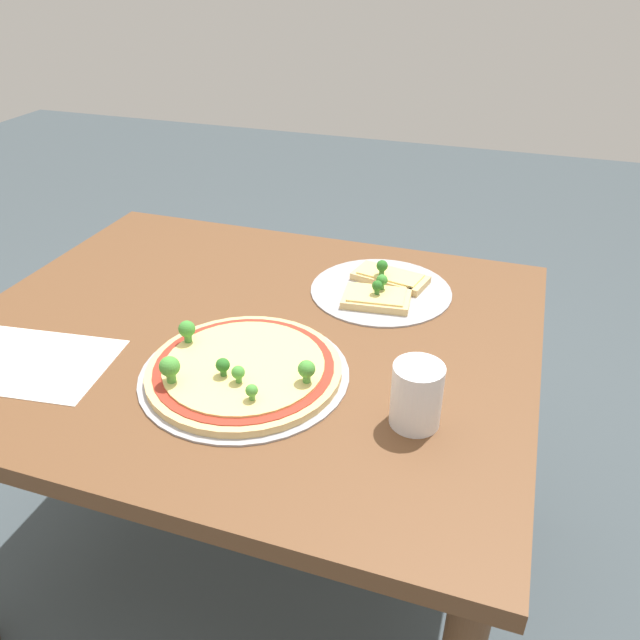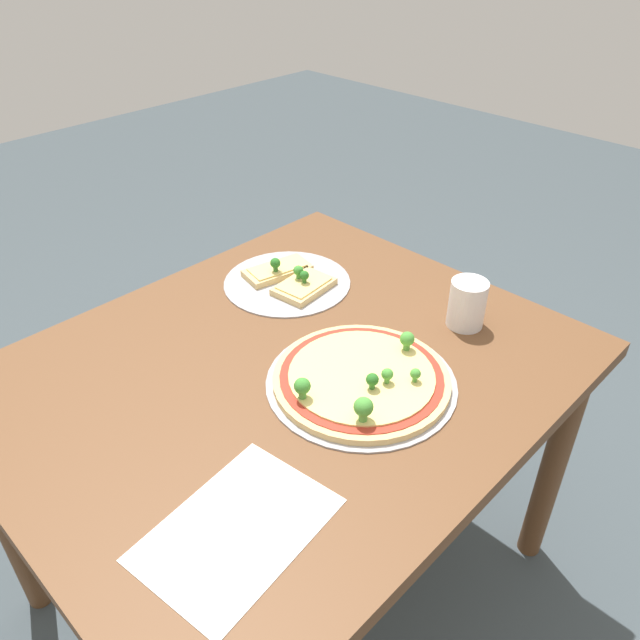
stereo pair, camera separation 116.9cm
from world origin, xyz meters
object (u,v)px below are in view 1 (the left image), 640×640
pizza_tray_slice (382,288)px  drinking_cup (417,395)px  dining_table (248,364)px  pizza_tray_whole (243,369)px

pizza_tray_slice → drinking_cup: (-0.15, 0.41, 0.04)m
dining_table → pizza_tray_slice: pizza_tray_slice is taller
pizza_tray_whole → pizza_tray_slice: (-0.16, -0.38, -0.00)m
pizza_tray_whole → pizza_tray_slice: pizza_tray_whole is taller
pizza_tray_whole → dining_table: bearing=-66.6°
pizza_tray_slice → drinking_cup: 0.44m
dining_table → drinking_cup: (-0.38, 0.18, 0.14)m
dining_table → pizza_tray_whole: (-0.06, 0.15, 0.10)m
dining_table → pizza_tray_whole: pizza_tray_whole is taller
dining_table → pizza_tray_slice: bearing=-134.6°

